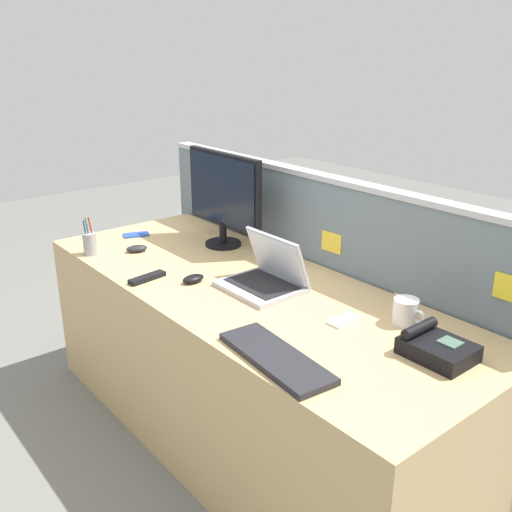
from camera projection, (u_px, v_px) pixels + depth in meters
The scene contains 14 objects.
ground_plane at pixel (248, 434), 2.66m from camera, with size 10.00×10.00×0.00m, color slate.
desk at pixel (247, 364), 2.53m from camera, with size 2.16×0.81×0.74m, color tan.
cubicle_divider at pixel (321, 295), 2.72m from camera, with size 2.31×0.08×1.15m.
desktop_monitor at pixel (224, 194), 2.81m from camera, with size 0.54×0.18×0.46m.
laptop at pixel (267, 275), 2.37m from camera, with size 0.32×0.27×0.22m.
desk_phone at pixel (436, 348), 1.85m from camera, with size 0.22×0.17×0.09m.
keyboard_main at pixel (276, 358), 1.83m from camera, with size 0.45×0.15×0.02m, color #232328.
computer_mouse_right_hand at pixel (193, 279), 2.43m from camera, with size 0.06×0.10×0.03m, color black.
computer_mouse_left_hand at pixel (137, 249), 2.79m from camera, with size 0.06×0.10×0.03m, color #232328.
pen_cup at pixel (90, 243), 2.75m from camera, with size 0.07×0.07×0.19m.
cell_phone_white_slab at pixel (343, 320), 2.09m from camera, with size 0.06×0.13×0.01m, color silver.
cell_phone_blue_case at pixel (136, 235), 3.03m from camera, with size 0.07×0.13×0.01m, color blue.
tv_remote at pixel (147, 278), 2.46m from camera, with size 0.04×0.17×0.02m, color black.
coffee_mug at pixel (406, 312), 2.06m from camera, with size 0.13×0.09×0.10m.
Camera 1 is at (1.74, -1.37, 1.68)m, focal length 40.71 mm.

